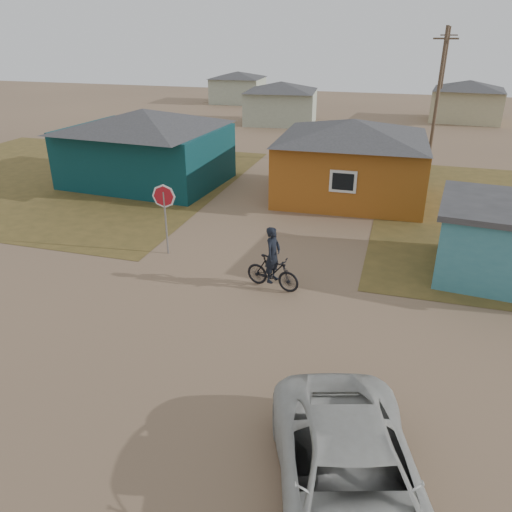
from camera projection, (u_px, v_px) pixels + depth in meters
The scene contains 12 objects.
ground at pixel (197, 338), 13.87m from camera, with size 120.00×120.00×0.00m, color #82654B.
grass_nw at pixel (59, 177), 28.80m from camera, with size 20.00×18.00×0.00m, color brown.
house_teal at pixel (146, 146), 26.97m from camera, with size 8.93×7.08×4.00m.
house_yellow at pixel (351, 158), 24.59m from camera, with size 7.72×6.76×3.90m.
house_pale_west at pixel (281, 102), 44.28m from camera, with size 7.04×6.15×3.60m.
house_beige_east at pixel (467, 100), 45.40m from camera, with size 6.95×6.05×3.60m.
house_pale_north at pixel (238, 87), 56.84m from camera, with size 6.28×5.81×3.40m.
utility_pole_near at pixel (438, 96), 29.65m from camera, with size 1.40×0.20×8.00m.
utility_pole_far at pixel (443, 75), 43.35m from camera, with size 1.40×0.20×8.00m.
stop_sign at pixel (164, 204), 18.25m from camera, with size 0.86×0.30×2.72m.
cyclist at pixel (273, 267), 16.22m from camera, with size 1.97×0.96×2.15m.
vehicle at pixel (352, 485), 8.49m from camera, with size 2.52×5.47×1.52m, color #B5B6B2.
Camera 1 is at (4.86, -10.71, 7.85)m, focal length 35.00 mm.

